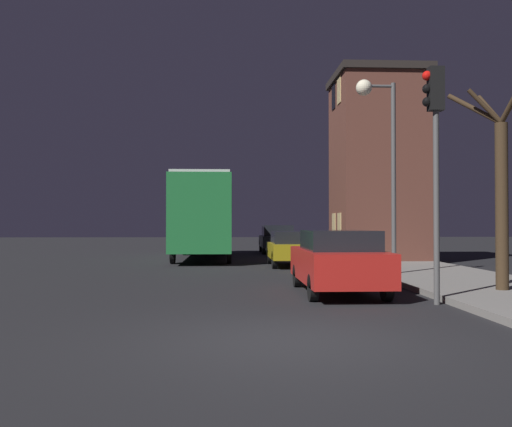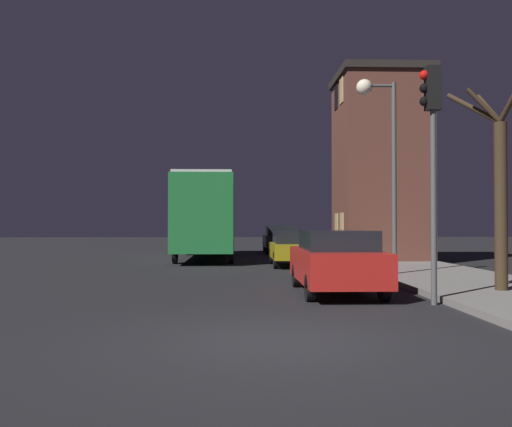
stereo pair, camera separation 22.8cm
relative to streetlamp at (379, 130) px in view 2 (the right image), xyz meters
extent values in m
plane|color=black|center=(-3.67, -8.88, -4.47)|extent=(120.00, 120.00, 0.00)
cube|color=brown|center=(1.90, 7.28, -0.47)|extent=(3.56, 3.85, 7.71)
cube|color=black|center=(1.90, 7.28, 3.53)|extent=(3.80, 4.09, 0.30)
cube|color=#E5C67F|center=(0.10, 6.65, -2.92)|extent=(0.03, 0.70, 1.10)
cube|color=#E5C67F|center=(0.10, 7.90, -2.92)|extent=(0.03, 0.70, 1.10)
cube|color=#E5C67F|center=(0.10, 6.65, 2.78)|extent=(0.03, 0.70, 1.10)
cube|color=black|center=(0.10, 7.90, 2.78)|extent=(0.03, 0.70, 1.10)
cylinder|color=#4C4C4C|center=(0.46, 0.00, -1.43)|extent=(0.14, 0.14, 5.78)
cylinder|color=#4C4C4C|center=(0.01, 0.00, 1.36)|extent=(0.90, 0.09, 0.09)
sphere|color=#F4EAC6|center=(-0.44, 0.00, 1.31)|extent=(0.49, 0.49, 0.49)
cylinder|color=#4C4C4C|center=(-0.30, -5.56, -2.48)|extent=(0.12, 0.12, 3.97)
cube|color=black|center=(-0.30, -5.56, -0.05)|extent=(0.30, 0.24, 0.90)
sphere|color=red|center=(-0.48, -5.56, 0.22)|extent=(0.20, 0.20, 0.20)
sphere|color=black|center=(-0.48, -5.56, -0.05)|extent=(0.20, 0.20, 0.20)
sphere|color=black|center=(-0.48, -5.56, -0.32)|extent=(0.20, 0.20, 0.20)
cylinder|color=#382819|center=(1.69, -4.29, -2.42)|extent=(0.29, 0.29, 3.82)
cylinder|color=#382819|center=(1.56, -4.00, -0.15)|extent=(0.39, 0.71, 0.79)
cylinder|color=#382819|center=(1.24, -3.89, -0.11)|extent=(1.02, 0.93, 0.89)
cylinder|color=#382819|center=(1.37, -3.95, -0.20)|extent=(0.75, 0.80, 0.70)
cylinder|color=#382819|center=(1.33, -4.26, -0.12)|extent=(0.81, 0.17, 0.84)
cylinder|color=#382819|center=(1.72, -4.64, -0.20)|extent=(0.19, 0.80, 0.70)
cube|color=#1E6B33|center=(-5.66, 9.68, -2.41)|extent=(2.49, 9.87, 3.15)
cube|color=black|center=(-5.66, 9.68, -1.85)|extent=(2.51, 9.08, 1.13)
cube|color=#B2B2B2|center=(-5.66, 9.68, -0.78)|extent=(2.36, 9.38, 0.12)
cylinder|color=black|center=(-4.51, 12.89, -3.99)|extent=(0.18, 0.96, 0.96)
cylinder|color=black|center=(-6.82, 12.89, -3.99)|extent=(0.18, 0.96, 0.96)
cylinder|color=black|center=(-4.51, 6.47, -3.99)|extent=(0.18, 0.96, 0.96)
cylinder|color=black|center=(-6.82, 6.47, -3.99)|extent=(0.18, 0.96, 0.96)
cube|color=#B21E19|center=(-1.96, -3.59, -3.80)|extent=(1.76, 4.24, 0.74)
cube|color=black|center=(-1.96, -3.81, -3.20)|extent=(1.55, 2.21, 0.46)
cylinder|color=black|center=(-1.17, -2.22, -4.18)|extent=(0.18, 0.58, 0.58)
cylinder|color=black|center=(-2.75, -2.22, -4.18)|extent=(0.18, 0.58, 0.58)
cylinder|color=black|center=(-1.17, -4.97, -4.18)|extent=(0.18, 0.58, 0.58)
cylinder|color=black|center=(-2.75, -4.97, -4.18)|extent=(0.18, 0.58, 0.58)
cube|color=olive|center=(-2.08, 4.96, -3.86)|extent=(1.74, 3.82, 0.57)
cube|color=black|center=(-2.08, 4.77, -3.35)|extent=(1.53, 1.98, 0.45)
cylinder|color=black|center=(-1.30, 6.20, -4.14)|extent=(0.18, 0.65, 0.65)
cylinder|color=black|center=(-2.86, 6.20, -4.14)|extent=(0.18, 0.65, 0.65)
cylinder|color=black|center=(-1.30, 3.72, -4.14)|extent=(0.18, 0.65, 0.65)
cylinder|color=black|center=(-2.86, 3.72, -4.14)|extent=(0.18, 0.65, 0.65)
cube|color=black|center=(-1.81, 14.90, -3.82)|extent=(1.83, 4.05, 0.61)
cube|color=black|center=(-1.81, 14.69, -3.22)|extent=(1.61, 2.11, 0.60)
cylinder|color=black|center=(-0.98, 16.21, -4.12)|extent=(0.18, 0.70, 0.70)
cylinder|color=black|center=(-2.63, 16.21, -4.12)|extent=(0.18, 0.70, 0.70)
cylinder|color=black|center=(-0.98, 13.58, -4.12)|extent=(0.18, 0.70, 0.70)
cylinder|color=black|center=(-2.63, 13.58, -4.12)|extent=(0.18, 0.70, 0.70)
camera|label=1|loc=(-4.56, -17.00, -2.81)|focal=40.00mm
camera|label=2|loc=(-4.34, -17.01, -2.81)|focal=40.00mm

